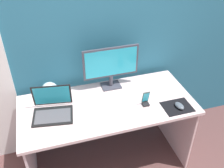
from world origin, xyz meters
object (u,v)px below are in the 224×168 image
(laptop, at_px, (53,109))
(fishbowl, at_px, (50,90))
(phone_in_dock, at_px, (146,100))
(monitor, at_px, (111,65))
(keyboard_external, at_px, (121,117))
(mouse, at_px, (179,106))

(laptop, height_order, fishbowl, laptop)
(laptop, relative_size, phone_in_dock, 2.61)
(monitor, relative_size, laptop, 1.43)
(laptop, bearing_deg, fishbowl, 89.12)
(monitor, height_order, phone_in_dock, monitor)
(monitor, xyz_separation_m, fishbowl, (-0.57, -0.00, -0.16))
(fishbowl, bearing_deg, monitor, 0.29)
(fishbowl, relative_size, keyboard_external, 0.39)
(laptop, xyz_separation_m, mouse, (1.04, -0.24, -0.03))
(monitor, distance_m, mouse, 0.70)
(laptop, xyz_separation_m, fishbowl, (0.00, 0.23, 0.03))
(fishbowl, distance_m, mouse, 1.14)
(laptop, bearing_deg, monitor, 22.08)
(monitor, distance_m, fishbowl, 0.59)
(monitor, xyz_separation_m, laptop, (-0.57, -0.23, -0.19))
(fishbowl, distance_m, keyboard_external, 0.69)
(keyboard_external, xyz_separation_m, mouse, (0.52, -0.02, 0.02))
(monitor, height_order, keyboard_external, monitor)
(phone_in_dock, bearing_deg, monitor, 120.62)
(laptop, distance_m, phone_in_dock, 0.79)
(monitor, relative_size, phone_in_dock, 3.73)
(fishbowl, xyz_separation_m, phone_in_dock, (0.78, -0.35, -0.03))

